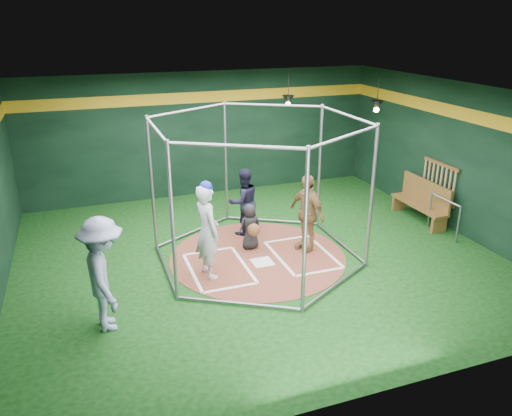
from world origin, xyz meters
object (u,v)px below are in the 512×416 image
object	(u,v)px
visitor_leopard	(307,213)
dugout_bench	(422,200)
umpire	(244,202)
batter_figure	(207,230)

from	to	relation	value
visitor_leopard	dugout_bench	distance (m)	3.56
visitor_leopard	dugout_bench	size ratio (longest dim) A/B	0.95
visitor_leopard	umpire	world-z (taller)	visitor_leopard
batter_figure	dugout_bench	distance (m)	5.94
batter_figure	dugout_bench	xyz separation A→B (m)	(5.84, 1.01, -0.45)
umpire	dugout_bench	world-z (taller)	umpire
dugout_bench	umpire	bearing A→B (deg)	170.83
dugout_bench	visitor_leopard	bearing A→B (deg)	-170.77
batter_figure	visitor_leopard	distance (m)	2.39
umpire	dugout_bench	distance (m)	4.58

